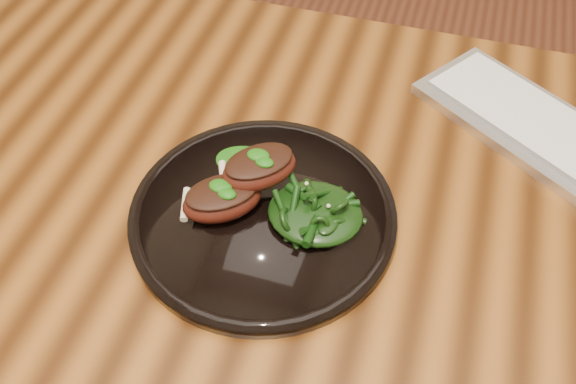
% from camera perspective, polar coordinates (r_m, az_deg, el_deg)
% --- Properties ---
extents(desk, '(1.60, 0.80, 0.75)m').
position_cam_1_polar(desk, '(0.83, 7.76, -6.18)').
color(desk, '#341906').
rests_on(desk, ground).
extents(plate, '(0.31, 0.31, 0.02)m').
position_cam_1_polar(plate, '(0.75, -2.24, -2.09)').
color(plate, black).
rests_on(plate, desk).
extents(lamb_chop_front, '(0.11, 0.10, 0.04)m').
position_cam_1_polar(lamb_chop_front, '(0.73, -5.92, -0.56)').
color(lamb_chop_front, '#45150D').
rests_on(lamb_chop_front, plate).
extents(lamb_chop_back, '(0.11, 0.10, 0.04)m').
position_cam_1_polar(lamb_chop_back, '(0.74, -2.63, 2.19)').
color(lamb_chop_back, '#45150D').
rests_on(lamb_chop_back, plate).
extents(herb_smear, '(0.09, 0.06, 0.01)m').
position_cam_1_polar(herb_smear, '(0.79, -3.44, 2.60)').
color(herb_smear, '#0B4707').
rests_on(herb_smear, plate).
extents(greens_heap, '(0.11, 0.10, 0.04)m').
position_cam_1_polar(greens_heap, '(0.72, 2.45, -1.53)').
color(greens_heap, black).
rests_on(greens_heap, plate).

